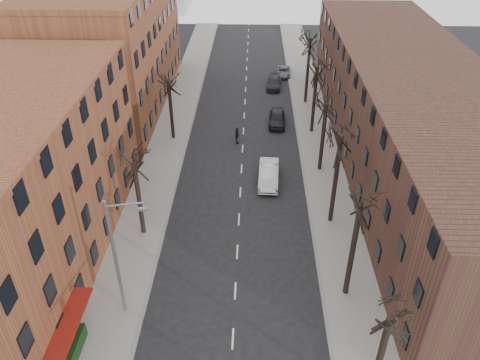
{
  "coord_description": "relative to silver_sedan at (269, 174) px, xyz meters",
  "views": [
    {
      "loc": [
        1.01,
        -10.83,
        24.36
      ],
      "look_at": [
        0.09,
        19.95,
        4.0
      ],
      "focal_mm": 35.0,
      "sensor_mm": 36.0,
      "label": 1
    }
  ],
  "objects": [
    {
      "name": "tree_right_e",
      "position": [
        5.02,
        10.25,
        -0.85
      ],
      "size": [
        5.2,
        5.2,
        10.8
      ],
      "primitive_type": null,
      "color": "black",
      "rests_on": "ground"
    },
    {
      "name": "tree_left_b",
      "position": [
        -10.18,
        8.25,
        -0.85
      ],
      "size": [
        5.2,
        5.2,
        9.5
      ],
      "primitive_type": null,
      "color": "black",
      "rests_on": "ground"
    },
    {
      "name": "tree_left_a",
      "position": [
        -10.18,
        -7.75,
        -0.85
      ],
      "size": [
        5.2,
        5.2,
        9.5
      ],
      "primitive_type": null,
      "color": "black",
      "rests_on": "ground"
    },
    {
      "name": "building_right",
      "position": [
        13.42,
        4.25,
        4.15
      ],
      "size": [
        12.0,
        50.0,
        10.0
      ],
      "primitive_type": "cube",
      "color": "#482F21",
      "rests_on": "ground"
    },
    {
      "name": "sidewalk_left",
      "position": [
        -10.58,
        9.25,
        -0.77
      ],
      "size": [
        4.0,
        90.0,
        0.15
      ],
      "primitive_type": "cube",
      "color": "gray",
      "rests_on": "ground"
    },
    {
      "name": "parked_car_near",
      "position": [
        1.22,
        12.03,
        -0.06
      ],
      "size": [
        2.1,
        4.69,
        1.57
      ],
      "primitive_type": "imported",
      "rotation": [
        0.0,
        0.0,
        -0.06
      ],
      "color": "black",
      "rests_on": "ground"
    },
    {
      "name": "streetlight",
      "position": [
        -9.61,
        -15.75,
        4.17
      ],
      "size": [
        2.45,
        0.22,
        9.03
      ],
      "color": "slate",
      "rests_on": "ground"
    },
    {
      "name": "tree_right_f",
      "position": [
        5.02,
        18.25,
        -0.85
      ],
      "size": [
        5.2,
        5.2,
        11.6
      ],
      "primitive_type": null,
      "color": "black",
      "rests_on": "ground"
    },
    {
      "name": "pedestrian_crossing",
      "position": [
        -3.21,
        7.4,
        0.07
      ],
      "size": [
        0.49,
        1.09,
        1.84
      ],
      "primitive_type": "imported",
      "rotation": [
        0.0,
        0.0,
        1.53
      ],
      "color": "black",
      "rests_on": "ground"
    },
    {
      "name": "parked_car_far",
      "position": [
        2.72,
        27.56,
        -0.27
      ],
      "size": [
        2.22,
        4.28,
        1.15
      ],
      "primitive_type": "imported",
      "rotation": [
        0.0,
        0.0,
        -0.07
      ],
      "color": "slate",
      "rests_on": "ground"
    },
    {
      "name": "sidewalk_right",
      "position": [
        5.42,
        9.25,
        -0.77
      ],
      "size": [
        4.0,
        90.0,
        0.15
      ],
      "primitive_type": "cube",
      "color": "gray",
      "rests_on": "ground"
    },
    {
      "name": "tree_right_c",
      "position": [
        5.02,
        -5.75,
        -0.85
      ],
      "size": [
        5.2,
        5.2,
        11.6
      ],
      "primitive_type": null,
      "color": "black",
      "rests_on": "ground"
    },
    {
      "name": "building_left_far",
      "position": [
        -18.58,
        18.25,
        6.15
      ],
      "size": [
        12.0,
        28.0,
        14.0
      ],
      "primitive_type": "cube",
      "color": "brown",
      "rests_on": "ground"
    },
    {
      "name": "silver_sedan",
      "position": [
        0.0,
        0.0,
        0.0
      ],
      "size": [
        2.02,
        5.21,
        1.69
      ],
      "primitive_type": "imported",
      "rotation": [
        0.0,
        0.0,
        -0.04
      ],
      "color": "silver",
      "rests_on": "ground"
    },
    {
      "name": "tree_right_b",
      "position": [
        5.02,
        -13.75,
        -0.85
      ],
      "size": [
        5.2,
        5.2,
        10.8
      ],
      "primitive_type": null,
      "color": "black",
      "rests_on": "ground"
    },
    {
      "name": "building_left_near",
      "position": [
        -18.58,
        -10.75,
        5.15
      ],
      "size": [
        12.0,
        26.0,
        12.0
      ],
      "primitive_type": "cube",
      "color": "brown",
      "rests_on": "ground"
    },
    {
      "name": "parked_car_mid",
      "position": [
        1.22,
        23.04,
        -0.18
      ],
      "size": [
        2.24,
        4.72,
        1.33
      ],
      "primitive_type": "imported",
      "rotation": [
        0.0,
        0.0,
        -0.08
      ],
      "color": "#212229",
      "rests_on": "ground"
    },
    {
      "name": "tree_right_d",
      "position": [
        5.02,
        2.25,
        -0.85
      ],
      "size": [
        5.2,
        5.2,
        10.0
      ],
      "primitive_type": null,
      "color": "black",
      "rests_on": "ground"
    }
  ]
}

